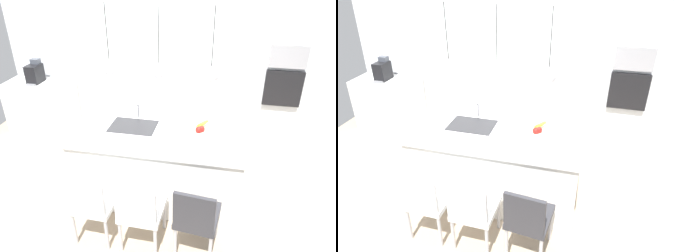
# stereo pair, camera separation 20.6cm
# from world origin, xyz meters

# --- Properties ---
(floor) EXTENTS (6.60, 6.60, 0.00)m
(floor) POSITION_xyz_m (0.00, 0.00, 0.00)
(floor) COLOR tan
(floor) RESTS_ON ground
(back_wall) EXTENTS (6.00, 0.10, 2.60)m
(back_wall) POSITION_xyz_m (0.00, 1.65, 1.30)
(back_wall) COLOR white
(back_wall) RESTS_ON ground
(kitchen_island) EXTENTS (2.04, 1.10, 0.93)m
(kitchen_island) POSITION_xyz_m (0.00, 0.00, 0.47)
(kitchen_island) COLOR white
(kitchen_island) RESTS_ON ground
(sink_basin) EXTENTS (0.56, 0.40, 0.02)m
(sink_basin) POSITION_xyz_m (-0.33, 0.00, 0.92)
(sink_basin) COLOR #2D2D30
(sink_basin) RESTS_ON kitchen_island
(faucet) EXTENTS (0.02, 0.17, 0.22)m
(faucet) POSITION_xyz_m (-0.33, 0.21, 1.07)
(faucet) COLOR silver
(faucet) RESTS_ON kitchen_island
(fruit_bowl) EXTENTS (0.29, 0.29, 0.15)m
(fruit_bowl) POSITION_xyz_m (0.48, -0.03, 0.97)
(fruit_bowl) COLOR beige
(fruit_bowl) RESTS_ON kitchen_island
(side_counter) EXTENTS (1.10, 0.60, 0.87)m
(side_counter) POSITION_xyz_m (-2.40, 1.28, 0.43)
(side_counter) COLOR white
(side_counter) RESTS_ON ground
(coffee_machine) EXTENTS (0.20, 0.35, 0.38)m
(coffee_machine) POSITION_xyz_m (-2.42, 1.28, 1.03)
(coffee_machine) COLOR black
(coffee_machine) RESTS_ON side_counter
(microwave) EXTENTS (0.54, 0.08, 0.34)m
(microwave) POSITION_xyz_m (1.58, 1.58, 1.45)
(microwave) COLOR #9E9EA3
(microwave) RESTS_ON back_wall
(oven) EXTENTS (0.56, 0.08, 0.56)m
(oven) POSITION_xyz_m (1.58, 1.58, 0.95)
(oven) COLOR black
(oven) RESTS_ON back_wall
(chair_near) EXTENTS (0.44, 0.47, 0.84)m
(chair_near) POSITION_xyz_m (-0.52, -0.90, 0.48)
(chair_near) COLOR white
(chair_near) RESTS_ON ground
(chair_middle) EXTENTS (0.44, 0.47, 0.84)m
(chair_middle) POSITION_xyz_m (-0.00, -0.90, 0.47)
(chair_middle) COLOR white
(chair_middle) RESTS_ON ground
(chair_far) EXTENTS (0.46, 0.50, 0.87)m
(chair_far) POSITION_xyz_m (0.57, -0.90, 0.50)
(chair_far) COLOR #333338
(chair_far) RESTS_ON ground
(pendant_light_left) EXTENTS (0.18, 0.18, 0.78)m
(pendant_light_left) POSITION_xyz_m (-0.56, 0.00, 1.65)
(pendant_light_left) COLOR silver
(pendant_light_center) EXTENTS (0.18, 0.18, 0.78)m
(pendant_light_center) POSITION_xyz_m (0.00, 0.00, 1.65)
(pendant_light_center) COLOR silver
(pendant_light_right) EXTENTS (0.18, 0.18, 0.78)m
(pendant_light_right) POSITION_xyz_m (0.56, 0.00, 1.65)
(pendant_light_right) COLOR silver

